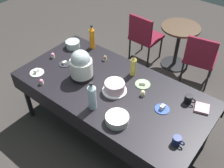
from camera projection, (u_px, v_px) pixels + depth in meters
name	position (u px, v px, depth m)	size (l,w,h in m)	color
ground	(112.00, 130.00, 3.38)	(9.00, 9.00, 0.00)	#383330
potluck_table	(112.00, 91.00, 2.92)	(2.20, 1.10, 0.75)	black
frosted_layer_cake	(115.00, 87.00, 2.80)	(0.27, 0.27, 0.12)	silver
slow_cooker	(81.00, 65.00, 2.90)	(0.27, 0.27, 0.36)	black
glass_salad_bowl	(73.00, 44.00, 3.46)	(0.19, 0.19, 0.09)	#B2C6BC
ceramic_snack_bowl	(117.00, 119.00, 2.48)	(0.23, 0.23, 0.08)	silver
dessert_plate_charcoal	(65.00, 64.00, 3.19)	(0.14, 0.14, 0.04)	#2D2D33
dessert_plate_sage	(143.00, 84.00, 2.91)	(0.17, 0.17, 0.04)	#8CA87F
dessert_plate_cobalt	(162.00, 108.00, 2.62)	(0.15, 0.15, 0.05)	#2D4CB2
dessert_plate_white	(37.00, 72.00, 3.06)	(0.17, 0.17, 0.05)	white
cupcake_lemon	(41.00, 82.00, 2.90)	(0.05, 0.05, 0.07)	beige
cupcake_berry	(105.00, 58.00, 3.24)	(0.05, 0.05, 0.07)	beige
cupcake_rose	(53.00, 55.00, 3.28)	(0.05, 0.05, 0.07)	beige
cupcake_vanilla	(143.00, 93.00, 2.76)	(0.05, 0.05, 0.07)	beige
soda_bottle_ginger_ale	(133.00, 65.00, 2.97)	(0.07, 0.07, 0.28)	gold
soda_bottle_water	(92.00, 96.00, 2.55)	(0.09, 0.09, 0.33)	silver
soda_bottle_orange_juice	(92.00, 38.00, 3.37)	(0.07, 0.07, 0.33)	orange
coffee_mug_navy	(177.00, 141.00, 2.30)	(0.12, 0.08, 0.08)	navy
coffee_mug_black	(189.00, 99.00, 2.68)	(0.12, 0.08, 0.09)	black
paper_napkin_stack	(202.00, 108.00, 2.63)	(0.14, 0.14, 0.02)	pink
maroon_chair_left	(144.00, 35.00, 4.21)	(0.45, 0.45, 0.85)	maroon
maroon_chair_right	(200.00, 57.00, 3.76)	(0.51, 0.51, 0.85)	maroon
round_cafe_table	(179.00, 39.00, 4.11)	(0.60, 0.60, 0.72)	#473323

